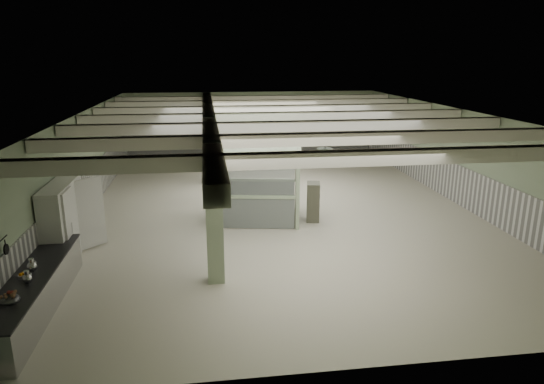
{
  "coord_description": "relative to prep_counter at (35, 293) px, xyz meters",
  "views": [
    {
      "loc": [
        -2.65,
        -17.4,
        5.55
      ],
      "look_at": [
        -0.58,
        -2.48,
        1.3
      ],
      "focal_mm": 32.0,
      "sensor_mm": 36.0,
      "label": 1
    }
  ],
  "objects": [
    {
      "name": "pendant_mid",
      "position": [
        7.04,
        7.5,
        2.59
      ],
      "size": [
        0.44,
        0.44,
        0.22
      ],
      "primitive_type": "cone",
      "rotation": [
        3.14,
        0.0,
        0.0
      ],
      "color": "#2B382A",
      "rests_on": "ceiling"
    },
    {
      "name": "girder",
      "position": [
        4.04,
        7.0,
        2.92
      ],
      "size": [
        0.45,
        19.9,
        0.4
      ],
      "primitive_type": "cube",
      "color": "silver",
      "rests_on": "ceiling"
    },
    {
      "name": "wainscot_right",
      "position": [
        13.52,
        7.0,
        0.29
      ],
      "size": [
        0.05,
        19.9,
        1.5
      ],
      "primitive_type": "cube",
      "color": "silver",
      "rests_on": "floor"
    },
    {
      "name": "pitcher_far",
      "position": [
        0.06,
        -0.45,
        0.58
      ],
      "size": [
        0.21,
        0.24,
        0.29
      ],
      "primitive_type": null,
      "rotation": [
        0.0,
        0.0,
        0.08
      ],
      "color": "#ABACB0",
      "rests_on": "prep_counter"
    },
    {
      "name": "beam_b",
      "position": [
        6.54,
        2.0,
        2.96
      ],
      "size": [
        13.9,
        0.35,
        0.32
      ],
      "primitive_type": "cube",
      "color": "silver",
      "rests_on": "ceiling"
    },
    {
      "name": "beam_g",
      "position": [
        6.54,
        14.5,
        2.96
      ],
      "size": [
        13.9,
        0.35,
        0.32
      ],
      "primitive_type": "cube",
      "color": "silver",
      "rests_on": "ceiling"
    },
    {
      "name": "beam_a",
      "position": [
        6.54,
        -0.5,
        2.96
      ],
      "size": [
        13.9,
        0.35,
        0.32
      ],
      "primitive_type": "cube",
      "color": "silver",
      "rests_on": "ceiling"
    },
    {
      "name": "orange_bowl",
      "position": [
        -0.12,
        -0.17,
        0.48
      ],
      "size": [
        0.25,
        0.25,
        0.08
      ],
      "primitive_type": "cylinder",
      "rotation": [
        0.0,
        0.0,
        0.17
      ],
      "color": "#B2B2B7",
      "rests_on": "prep_counter"
    },
    {
      "name": "prep_counter",
      "position": [
        0.0,
        0.0,
        0.0
      ],
      "size": [
        0.87,
        4.97,
        0.91
      ],
      "color": "#ABACB0",
      "rests_on": "floor"
    },
    {
      "name": "beam_f",
      "position": [
        6.54,
        12.0,
        2.96
      ],
      "size": [
        13.9,
        0.35,
        0.32
      ],
      "primitive_type": "cube",
      "color": "silver",
      "rests_on": "ceiling"
    },
    {
      "name": "pendant_front",
      "position": [
        7.04,
        2.0,
        2.59
      ],
      "size": [
        0.44,
        0.44,
        0.22
      ],
      "primitive_type": "cone",
      "rotation": [
        3.14,
        0.0,
        0.0
      ],
      "color": "#2B382A",
      "rests_on": "ceiling"
    },
    {
      "name": "beam_e",
      "position": [
        6.54,
        9.5,
        2.96
      ],
      "size": [
        13.9,
        0.35,
        0.32
      ],
      "primitive_type": "cube",
      "color": "silver",
      "rests_on": "ceiling"
    },
    {
      "name": "column_c",
      "position": [
        4.04,
        11.0,
        1.34
      ],
      "size": [
        0.42,
        0.42,
        3.6
      ],
      "primitive_type": "cube",
      "color": "#A2B591",
      "rests_on": "floor"
    },
    {
      "name": "wall_right",
      "position": [
        13.54,
        7.0,
        1.34
      ],
      "size": [
        0.02,
        20.0,
        3.6
      ],
      "primitive_type": "cube",
      "color": "#9AAF8C",
      "rests_on": "floor"
    },
    {
      "name": "filing_cabinet",
      "position": [
        7.5,
        5.27,
        0.22
      ],
      "size": [
        0.55,
        0.7,
        1.35
      ],
      "primitive_type": "cube",
      "rotation": [
        0.0,
        0.0,
        -0.2
      ],
      "color": "#565748",
      "rests_on": "floor"
    },
    {
      "name": "floor",
      "position": [
        6.54,
        7.0,
        -0.46
      ],
      "size": [
        20.0,
        20.0,
        0.0
      ],
      "primitive_type": "plane",
      "color": "beige",
      "rests_on": "ground"
    },
    {
      "name": "beam_d",
      "position": [
        6.54,
        7.0,
        2.96
      ],
      "size": [
        13.9,
        0.35,
        0.32
      ],
      "primitive_type": "cube",
      "color": "silver",
      "rests_on": "ceiling"
    },
    {
      "name": "pendant_back",
      "position": [
        7.04,
        12.5,
        2.59
      ],
      "size": [
        0.44,
        0.44,
        0.22
      ],
      "primitive_type": "cone",
      "rotation": [
        3.14,
        0.0,
        0.0
      ],
      "color": "#2B382A",
      "rests_on": "ceiling"
    },
    {
      "name": "beam_c",
      "position": [
        6.54,
        4.5,
        2.96
      ],
      "size": [
        13.9,
        0.35,
        0.32
      ],
      "primitive_type": "cube",
      "color": "silver",
      "rests_on": "ceiling"
    },
    {
      "name": "skillet_far",
      "position": [
        -0.34,
        -0.27,
        1.17
      ],
      "size": [
        0.03,
        0.23,
        0.23
      ],
      "primitive_type": "cylinder",
      "rotation": [
        0.0,
        1.57,
        0.0
      ],
      "color": "black",
      "rests_on": "hook_rail"
    },
    {
      "name": "column_d",
      "position": [
        4.04,
        15.0,
        1.34
      ],
      "size": [
        0.42,
        0.42,
        3.6
      ],
      "primitive_type": "cube",
      "color": "#A2B591",
      "rests_on": "floor"
    },
    {
      "name": "wainscot_left",
      "position": [
        -0.43,
        7.0,
        0.29
      ],
      "size": [
        0.05,
        19.9,
        1.5
      ],
      "primitive_type": "cube",
      "color": "silver",
      "rests_on": "floor"
    },
    {
      "name": "pitcher_near",
      "position": [
        -0.04,
        0.16,
        0.59
      ],
      "size": [
        0.25,
        0.27,
        0.31
      ],
      "primitive_type": null,
      "rotation": [
        0.0,
        0.0,
        -0.16
      ],
      "color": "#ABACB0",
      "rests_on": "prep_counter"
    },
    {
      "name": "wall_back",
      "position": [
        6.54,
        17.0,
        1.34
      ],
      "size": [
        14.0,
        0.02,
        3.6
      ],
      "primitive_type": "cube",
      "color": "#9AAF8C",
      "rests_on": "floor"
    },
    {
      "name": "column_b",
      "position": [
        4.04,
        6.0,
        1.34
      ],
      "size": [
        0.42,
        0.42,
        3.6
      ],
      "primitive_type": "cube",
      "color": "#A2B591",
      "rests_on": "floor"
    },
    {
      "name": "wall_left",
      "position": [
        -0.46,
        7.0,
        1.34
      ],
      "size": [
        0.02,
        20.0,
        3.6
      ],
      "primitive_type": "cube",
      "color": "#9AAF8C",
      "rests_on": "floor"
    },
    {
      "name": "ceiling",
      "position": [
        6.54,
        7.0,
        3.14
      ],
      "size": [
        14.0,
        20.0,
        0.02
      ],
      "primitive_type": "cube",
      "color": "beige",
      "rests_on": "wall_back"
    },
    {
      "name": "wainscot_back",
      "position": [
        6.54,
        16.98,
        0.29
      ],
      "size": [
        13.9,
        0.05,
        1.5
      ],
      "primitive_type": "cube",
      "color": "silver",
      "rests_on": "floor"
    },
    {
      "name": "column_a",
      "position": [
        4.04,
        1.0,
        1.34
      ],
      "size": [
        0.42,
        0.42,
        3.6
      ],
      "primitive_type": "cube",
      "color": "#A2B591",
      "rests_on": "floor"
    },
    {
      "name": "guard_booth",
      "position": [
        5.67,
        5.81,
        1.18
      ],
      "size": [
        3.35,
        2.98,
        2.39
      ],
      "rotation": [
        0.0,
        0.0,
        -0.18
      ],
      "color": "#ADC49D",
      "rests_on": "floor"
    },
    {
      "name": "walkin_cooler",
      "position": [
        -0.08,
        3.0,
        0.63
      ],
      "size": [
        1.09,
        2.39,
        2.19
      ],
      "color": "silver",
      "rests_on": "floor"
    },
    {
      "name": "wall_front",
      "position": [
        6.54,
        -3.0,
        1.34
      ],
      "size": [
        14.0,
        0.02,
        3.6
      ],
      "primitive_type": "cube",
      "color": "#9AAF8C",
      "rests_on": "floor"
    },
    {
      "name": "veg_colander",
      "position": [
        -0.04,
        -1.21,
        0.53
      ],
      "size": [
        0.51,
        0.51,
        0.18
      ],
      "primitive_type": null,
      "rotation": [
        0.0,
        0.0,
        -0.35
      ],
      "color": "#38383C",
      "rests_on": "prep_counter"
    }
  ]
}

